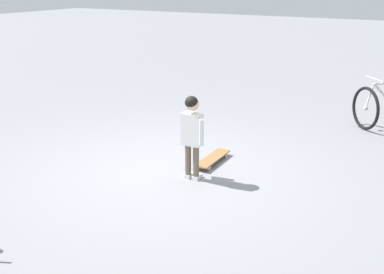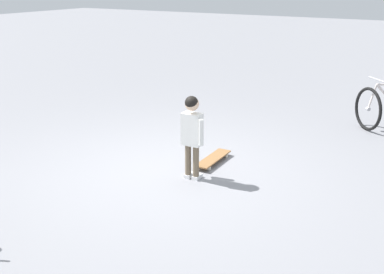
% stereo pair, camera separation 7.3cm
% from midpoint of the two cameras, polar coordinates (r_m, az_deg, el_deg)
% --- Properties ---
extents(ground_plane, '(50.00, 50.00, 0.00)m').
position_cam_midpoint_polar(ground_plane, '(5.95, -2.84, -4.26)').
color(ground_plane, gray).
extents(child_person, '(0.38, 0.22, 1.06)m').
position_cam_midpoint_polar(child_person, '(5.49, 0.39, 1.05)').
color(child_person, brown).
rests_on(child_person, ground).
extents(skateboard, '(0.20, 0.74, 0.07)m').
position_cam_midpoint_polar(skateboard, '(6.19, 2.98, -2.71)').
color(skateboard, olive).
rests_on(skateboard, ground).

